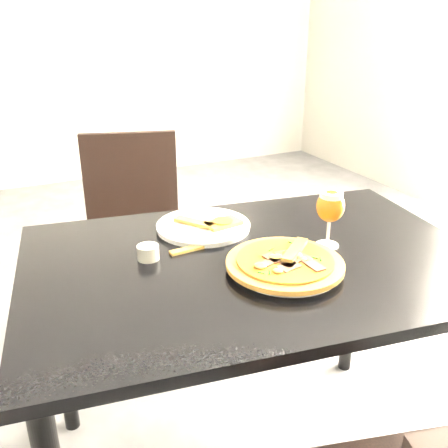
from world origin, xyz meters
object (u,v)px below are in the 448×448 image
dining_table (253,287)px  chair_far (134,234)px  pizza (285,262)px  beer_glass (330,207)px

dining_table → chair_far: chair_far is taller
dining_table → pizza: pizza is taller
dining_table → pizza: (0.03, -0.10, 0.11)m
pizza → beer_glass: 0.22m
pizza → chair_far: bearing=98.0°
chair_far → pizza: size_ratio=3.03×
chair_far → pizza: 1.00m
chair_far → pizza: bearing=-65.9°
dining_table → chair_far: 0.87m
dining_table → beer_glass: size_ratio=8.06×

